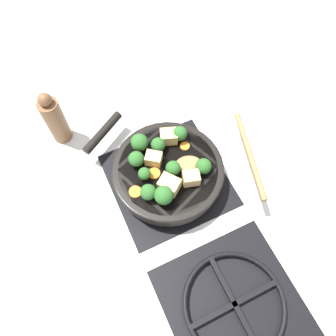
{
  "coord_description": "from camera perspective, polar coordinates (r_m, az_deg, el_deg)",
  "views": [
    {
      "loc": [
        0.17,
        0.35,
        0.84
      ],
      "look_at": [
        0.0,
        0.0,
        0.07
      ],
      "focal_mm": 35.0,
      "sensor_mm": 36.0,
      "label": 1
    }
  ],
  "objects": [
    {
      "name": "broccoli_floret_mid_floret",
      "position": [
        0.8,
        -3.45,
        -4.22
      ],
      "size": [
        0.04,
        0.04,
        0.05
      ],
      "color": "#709956",
      "rests_on": "skillet_pan"
    },
    {
      "name": "skillet_pan",
      "position": [
        0.88,
        -0.14,
        -0.55
      ],
      "size": [
        0.33,
        0.38,
        0.05
      ],
      "color": "black",
      "rests_on": "front_burner_grate"
    },
    {
      "name": "broccoli_floret_small_inner",
      "position": [
        0.83,
        6.2,
        0.3
      ],
      "size": [
        0.04,
        0.04,
        0.05
      ],
      "color": "#709956",
      "rests_on": "skillet_pan"
    },
    {
      "name": "broccoli_floret_tall_stem",
      "position": [
        0.83,
        -4.23,
        -0.78
      ],
      "size": [
        0.03,
        0.03,
        0.04
      ],
      "color": "#709956",
      "rests_on": "skillet_pan"
    },
    {
      "name": "rear_burner_grate",
      "position": [
        0.84,
        11.38,
        -22.24
      ],
      "size": [
        0.31,
        0.31,
        0.03
      ],
      "color": "black",
      "rests_on": "ground_plane"
    },
    {
      "name": "tofu_cube_near_handle",
      "position": [
        0.85,
        -2.52,
        1.64
      ],
      "size": [
        0.05,
        0.05,
        0.03
      ],
      "primitive_type": "cube",
      "rotation": [
        0.0,
        0.0,
        2.49
      ],
      "color": "#DBB770",
      "rests_on": "skillet_pan"
    },
    {
      "name": "tofu_cube_center_large",
      "position": [
        0.83,
        4.05,
        -1.76
      ],
      "size": [
        0.05,
        0.04,
        0.03
      ],
      "primitive_type": "cube",
      "rotation": [
        0.0,
        0.0,
        2.86
      ],
      "color": "#DBB770",
      "rests_on": "skillet_pan"
    },
    {
      "name": "wooden_spoon",
      "position": [
        0.87,
        9.93,
        1.69
      ],
      "size": [
        0.24,
        0.26,
        0.02
      ],
      "color": "#A87A4C",
      "rests_on": "skillet_pan"
    },
    {
      "name": "ground_plane",
      "position": [
        0.92,
        0.0,
        -2.12
      ],
      "size": [
        2.4,
        2.4,
        0.0
      ],
      "primitive_type": "plane",
      "color": "silver"
    },
    {
      "name": "broccoli_floret_east_rim",
      "position": [
        0.86,
        -1.69,
        4.09
      ],
      "size": [
        0.04,
        0.04,
        0.05
      ],
      "color": "#709956",
      "rests_on": "skillet_pan"
    },
    {
      "name": "carrot_slice_edge_slice",
      "position": [
        0.85,
        -2.54,
        -0.69
      ],
      "size": [
        0.03,
        0.03,
        0.01
      ],
      "primitive_type": "cylinder",
      "color": "orange",
      "rests_on": "skillet_pan"
    },
    {
      "name": "broccoli_floret_center_top",
      "position": [
        0.88,
        2.06,
        6.01
      ],
      "size": [
        0.04,
        0.04,
        0.05
      ],
      "color": "#709956",
      "rests_on": "skillet_pan"
    },
    {
      "name": "broccoli_floret_near_spoon",
      "position": [
        0.83,
        0.9,
        -0.03
      ],
      "size": [
        0.04,
        0.04,
        0.05
      ],
      "color": "#709956",
      "rests_on": "skillet_pan"
    },
    {
      "name": "front_burner_grate",
      "position": [
        0.91,
        0.0,
        -1.8
      ],
      "size": [
        0.31,
        0.31,
        0.03
      ],
      "color": "black",
      "rests_on": "ground_plane"
    },
    {
      "name": "tofu_cube_east_chunk",
      "position": [
        0.88,
        0.12,
        5.5
      ],
      "size": [
        0.05,
        0.05,
        0.04
      ],
      "primitive_type": "cube",
      "rotation": [
        0.0,
        0.0,
        5.94
      ],
      "color": "#DBB770",
      "rests_on": "skillet_pan"
    },
    {
      "name": "carrot_slice_orange_thin",
      "position": [
        0.89,
        2.95,
        3.82
      ],
      "size": [
        0.03,
        0.03,
        0.01
      ],
      "primitive_type": "cylinder",
      "color": "orange",
      "rests_on": "skillet_pan"
    },
    {
      "name": "pepper_mill",
      "position": [
        0.98,
        -19.12,
        8.05
      ],
      "size": [
        0.06,
        0.06,
        0.19
      ],
      "color": "brown",
      "rests_on": "ground_plane"
    },
    {
      "name": "broccoli_floret_north_edge",
      "position": [
        0.86,
        -4.98,
        4.47
      ],
      "size": [
        0.05,
        0.05,
        0.05
      ],
      "color": "#709956",
      "rests_on": "skillet_pan"
    },
    {
      "name": "broccoli_floret_south_cluster",
      "position": [
        0.84,
        -5.55,
        1.57
      ],
      "size": [
        0.04,
        0.04,
        0.05
      ],
      "color": "#709956",
      "rests_on": "skillet_pan"
    },
    {
      "name": "broccoli_floret_west_rim",
      "position": [
        0.79,
        -0.75,
        -4.76
      ],
      "size": [
        0.05,
        0.05,
        0.05
      ],
      "color": "#709956",
      "rests_on": "skillet_pan"
    },
    {
      "name": "carrot_slice_near_center",
      "position": [
        0.83,
        -5.72,
        -4.15
      ],
      "size": [
        0.03,
        0.03,
        0.01
      ],
      "primitive_type": "cylinder",
      "color": "orange",
      "rests_on": "skillet_pan"
    },
    {
      "name": "tofu_cube_west_chunk",
      "position": [
        0.81,
        0.21,
        -2.94
      ],
      "size": [
        0.06,
        0.06,
        0.04
      ],
      "primitive_type": "cube",
      "rotation": [
        0.0,
        0.0,
        5.36
      ],
      "color": "#DBB770",
      "rests_on": "skillet_pan"
    }
  ]
}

